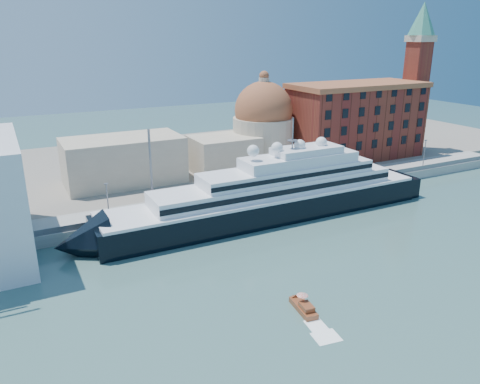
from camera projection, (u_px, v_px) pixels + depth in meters
ground at (317, 263)px, 84.33m from camera, size 400.00×400.00×0.00m
quay at (233, 200)px, 112.61m from camera, size 180.00×10.00×2.50m
land at (175, 162)px, 147.26m from camera, size 260.00×72.00×2.00m
quay_fence at (242, 199)px, 108.23m from camera, size 180.00×0.10×1.20m
superyacht at (259, 201)px, 102.72m from camera, size 86.30×11.96×25.79m
service_barge at (1, 273)px, 79.16m from camera, size 11.47×6.46×2.45m
water_taxi at (304, 307)px, 69.40m from camera, size 2.75×6.14×2.82m
warehouse at (356, 120)px, 146.32m from camera, size 43.00×19.00×23.25m
campanile at (417, 68)px, 151.95m from camera, size 8.40×8.40×47.00m
church at (216, 140)px, 132.30m from camera, size 66.00×18.00×25.50m
lamp_posts at (185, 175)px, 102.93m from camera, size 120.80×2.40×18.00m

